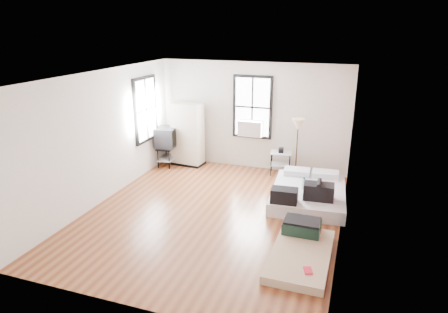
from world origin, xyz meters
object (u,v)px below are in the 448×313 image
at_px(mattress_bare, 301,248).
at_px(tv_stand, 167,138).
at_px(floor_lamp, 298,128).
at_px(mattress_main, 308,193).
at_px(side_table, 281,157).
at_px(wardrobe, 188,134).

height_order(mattress_bare, tv_stand, tv_stand).
xyz_separation_m(floor_lamp, tv_stand, (-3.46, -0.25, -0.53)).
height_order(mattress_main, side_table, side_table).
relative_size(mattress_main, floor_lamp, 1.46).
bearing_deg(floor_lamp, mattress_bare, -79.15).
bearing_deg(mattress_bare, mattress_main, 95.28).
height_order(floor_lamp, tv_stand, floor_lamp).
height_order(wardrobe, tv_stand, wardrobe).
bearing_deg(wardrobe, mattress_main, -16.61).
distance_m(mattress_bare, wardrobe, 5.15).
xyz_separation_m(mattress_bare, wardrobe, (-3.64, 3.57, 0.73)).
relative_size(mattress_bare, floor_lamp, 1.19).
distance_m(floor_lamp, tv_stand, 3.51).
relative_size(side_table, floor_lamp, 0.46).
height_order(mattress_bare, side_table, side_table).
bearing_deg(wardrobe, side_table, 6.56).
xyz_separation_m(wardrobe, tv_stand, (-0.50, -0.25, -0.09)).
xyz_separation_m(mattress_main, wardrobe, (-3.46, 1.37, 0.66)).
xyz_separation_m(mattress_bare, floor_lamp, (-0.68, 3.57, 1.17)).
bearing_deg(tv_stand, floor_lamp, -2.46).
bearing_deg(floor_lamp, wardrobe, 180.00).
xyz_separation_m(wardrobe, floor_lamp, (2.96, -0.00, 0.44)).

